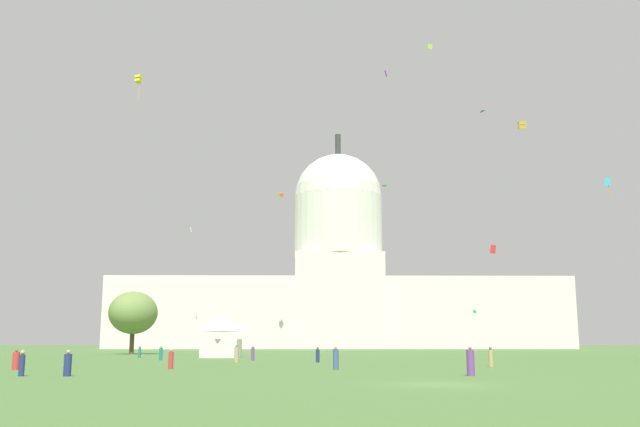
{
  "coord_description": "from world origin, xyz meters",
  "views": [
    {
      "loc": [
        -6.01,
        -33.49,
        1.93
      ],
      "look_at": [
        -4.43,
        70.86,
        21.13
      ],
      "focal_mm": 39.37,
      "sensor_mm": 36.0,
      "label": 1
    }
  ],
  "objects_px": {
    "person_purple_front_center": "(471,362)",
    "kite_yellow_high": "(139,79)",
    "person_purple_front_right": "(253,354)",
    "person_denim_near_tree_west": "(336,359)",
    "person_teal_back_right": "(161,354)",
    "kite_gold_mid": "(522,125)",
    "person_navy_front_left": "(318,355)",
    "person_teal_near_tent": "(140,352)",
    "kite_orange_high": "(281,195)",
    "person_navy_back_center": "(68,364)",
    "kite_white_mid": "(191,230)",
    "tree_west_far": "(133,313)",
    "kite_lime_high": "(430,47)",
    "person_navy_mid_center": "(22,364)",
    "person_tan_lawn_far_right": "(491,357)",
    "kite_blue_high": "(481,112)",
    "kite_turquoise_low": "(475,312)",
    "person_red_edge_west": "(171,360)",
    "kite_green_mid": "(387,187)",
    "kite_cyan_mid": "(608,183)",
    "person_tan_aisle_center": "(236,355)",
    "person_red_near_tree_east": "(16,361)",
    "kite_violet_high": "(386,74)",
    "kite_red_low": "(493,249)",
    "capitol_building": "(339,282)",
    "event_tent": "(222,336)"
  },
  "relations": [
    {
      "from": "person_navy_back_center",
      "to": "kite_white_mid",
      "type": "height_order",
      "value": "kite_white_mid"
    },
    {
      "from": "kite_red_low",
      "to": "kite_orange_high",
      "type": "bearing_deg",
      "value": -159.9
    },
    {
      "from": "kite_red_low",
      "to": "kite_orange_high",
      "type": "relative_size",
      "value": 0.48
    },
    {
      "from": "person_purple_front_right",
      "to": "kite_yellow_high",
      "type": "bearing_deg",
      "value": 138.89
    },
    {
      "from": "kite_turquoise_low",
      "to": "kite_gold_mid",
      "type": "height_order",
      "value": "kite_gold_mid"
    },
    {
      "from": "person_teal_near_tent",
      "to": "kite_orange_high",
      "type": "xyz_separation_m",
      "value": [
        14.03,
        89.65,
        39.45
      ]
    },
    {
      "from": "person_denim_near_tree_west",
      "to": "kite_red_low",
      "type": "bearing_deg",
      "value": -62.44
    },
    {
      "from": "person_red_edge_west",
      "to": "kite_white_mid",
      "type": "distance_m",
      "value": 141.21
    },
    {
      "from": "person_red_edge_west",
      "to": "kite_turquoise_low",
      "type": "relative_size",
      "value": 1.29
    },
    {
      "from": "person_teal_back_right",
      "to": "kite_gold_mid",
      "type": "height_order",
      "value": "kite_gold_mid"
    },
    {
      "from": "kite_red_low",
      "to": "kite_cyan_mid",
      "type": "xyz_separation_m",
      "value": [
        7.74,
        -30.23,
        4.91
      ]
    },
    {
      "from": "person_purple_front_center",
      "to": "person_navy_front_left",
      "type": "relative_size",
      "value": 1.14
    },
    {
      "from": "event_tent",
      "to": "person_denim_near_tree_west",
      "type": "relative_size",
      "value": 3.3
    },
    {
      "from": "person_tan_lawn_far_right",
      "to": "kite_gold_mid",
      "type": "height_order",
      "value": "kite_gold_mid"
    },
    {
      "from": "person_denim_near_tree_west",
      "to": "kite_green_mid",
      "type": "relative_size",
      "value": 1.08
    },
    {
      "from": "capitol_building",
      "to": "person_teal_back_right",
      "type": "distance_m",
      "value": 143.5
    },
    {
      "from": "person_navy_back_center",
      "to": "person_navy_mid_center",
      "type": "xyz_separation_m",
      "value": [
        -2.66,
        0.08,
        0.02
      ]
    },
    {
      "from": "kite_red_low",
      "to": "kite_violet_high",
      "type": "distance_m",
      "value": 35.61
    },
    {
      "from": "person_red_near_tree_east",
      "to": "kite_blue_high",
      "type": "relative_size",
      "value": 0.82
    },
    {
      "from": "person_purple_front_right",
      "to": "kite_violet_high",
      "type": "relative_size",
      "value": 1.38
    },
    {
      "from": "tree_west_far",
      "to": "capitol_building",
      "type": "bearing_deg",
      "value": 69.28
    },
    {
      "from": "kite_turquoise_low",
      "to": "kite_green_mid",
      "type": "bearing_deg",
      "value": 178.72
    },
    {
      "from": "kite_yellow_high",
      "to": "kite_gold_mid",
      "type": "distance_m",
      "value": 64.6
    },
    {
      "from": "person_purple_front_center",
      "to": "kite_yellow_high",
      "type": "bearing_deg",
      "value": 114.9
    },
    {
      "from": "person_teal_near_tent",
      "to": "kite_cyan_mid",
      "type": "bearing_deg",
      "value": -94.61
    },
    {
      "from": "person_purple_front_right",
      "to": "kite_cyan_mid",
      "type": "xyz_separation_m",
      "value": [
        45.78,
        13.72,
        22.05
      ]
    },
    {
      "from": "person_red_near_tree_east",
      "to": "kite_red_low",
      "type": "xyz_separation_m",
      "value": [
        52.88,
        69.39,
        17.24
      ]
    },
    {
      "from": "person_purple_front_center",
      "to": "person_denim_near_tree_west",
      "type": "xyz_separation_m",
      "value": [
        -7.56,
        9.38,
        -0.01
      ]
    },
    {
      "from": "person_teal_back_right",
      "to": "kite_white_mid",
      "type": "xyz_separation_m",
      "value": [
        -16.15,
        110.41,
        31.32
      ]
    },
    {
      "from": "tree_west_far",
      "to": "kite_lime_high",
      "type": "xyz_separation_m",
      "value": [
        51.87,
        7.61,
        50.47
      ]
    },
    {
      "from": "kite_violet_high",
      "to": "kite_green_mid",
      "type": "xyz_separation_m",
      "value": [
        3.32,
        29.99,
        -12.83
      ]
    },
    {
      "from": "capitol_building",
      "to": "kite_gold_mid",
      "type": "distance_m",
      "value": 118.69
    },
    {
      "from": "kite_red_low",
      "to": "kite_turquoise_low",
      "type": "relative_size",
      "value": 1.41
    },
    {
      "from": "event_tent",
      "to": "person_denim_near_tree_west",
      "type": "xyz_separation_m",
      "value": [
        13.19,
        -40.33,
        -1.92
      ]
    },
    {
      "from": "person_tan_lawn_far_right",
      "to": "person_navy_front_left",
      "type": "relative_size",
      "value": 1.06
    },
    {
      "from": "person_teal_back_right",
      "to": "kite_red_low",
      "type": "distance_m",
      "value": 66.57
    },
    {
      "from": "person_navy_front_left",
      "to": "person_teal_back_right",
      "type": "xyz_separation_m",
      "value": [
        -16.98,
        8.55,
        0.04
      ]
    },
    {
      "from": "person_tan_lawn_far_right",
      "to": "kite_blue_high",
      "type": "height_order",
      "value": "kite_blue_high"
    },
    {
      "from": "person_teal_near_tent",
      "to": "person_red_edge_west",
      "type": "bearing_deg",
      "value": -167.41
    },
    {
      "from": "person_tan_aisle_center",
      "to": "person_red_near_tree_east",
      "type": "relative_size",
      "value": 1.15
    },
    {
      "from": "tree_west_far",
      "to": "kite_yellow_high",
      "type": "bearing_deg",
      "value": -109.25
    },
    {
      "from": "kite_white_mid",
      "to": "kite_cyan_mid",
      "type": "xyz_separation_m",
      "value": [
        72.04,
        -97.99,
        -9.25
      ]
    },
    {
      "from": "kite_green_mid",
      "to": "kite_cyan_mid",
      "type": "bearing_deg",
      "value": -124.85
    },
    {
      "from": "kite_red_low",
      "to": "kite_gold_mid",
      "type": "xyz_separation_m",
      "value": [
        0.47,
        -18.23,
        16.72
      ]
    },
    {
      "from": "kite_orange_high",
      "to": "kite_violet_high",
      "type": "bearing_deg",
      "value": 66.95
    },
    {
      "from": "kite_green_mid",
      "to": "person_purple_front_right",
      "type": "bearing_deg",
      "value": -168.5
    },
    {
      "from": "kite_yellow_high",
      "to": "kite_gold_mid",
      "type": "height_order",
      "value": "kite_yellow_high"
    },
    {
      "from": "person_denim_near_tree_west",
      "to": "kite_red_low",
      "type": "xyz_separation_m",
      "value": [
        30.08,
        69.43,
        17.12
      ]
    },
    {
      "from": "tree_west_far",
      "to": "person_purple_front_right",
      "type": "bearing_deg",
      "value": -60.31
    },
    {
      "from": "person_tan_aisle_center",
      "to": "kite_turquoise_low",
      "type": "relative_size",
      "value": 1.47
    }
  ]
}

